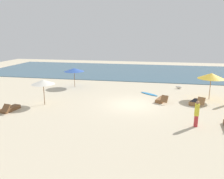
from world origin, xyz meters
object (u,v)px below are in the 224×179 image
Objects in this scene: surfboard at (149,94)px; umbrella_0 at (74,70)px; lounger_3 at (196,102)px; umbrella_1 at (43,82)px; lounger_2 at (10,109)px; dog at (179,87)px; lounger_0 at (162,100)px; umbrella_2 at (211,76)px; person_1 at (197,114)px.

umbrella_0 is at bearing 168.97° from surfboard.
lounger_3 is at bearing -18.36° from umbrella_0.
surfboard is at bearing 30.56° from umbrella_1.
dog is at bearing 36.70° from lounger_2.
lounger_0 is at bearing 176.61° from lounger_3.
umbrella_0 reaches higher than lounger_3.
lounger_2 is at bearing -103.36° from umbrella_0.
surfboard is at bearing -11.03° from umbrella_0.
umbrella_0 is 1.21× the size of lounger_0.
lounger_3 is (-1.38, -1.73, -1.92)m from umbrella_2.
umbrella_2 is (13.60, 4.24, 0.21)m from umbrella_1.
dog is at bearing 122.93° from umbrella_2.
umbrella_0 is 13.58m from umbrella_2.
umbrella_0 is 8.87m from lounger_2.
umbrella_0 is at bearing 141.68° from person_1.
lounger_0 is 2.75× the size of dog.
dog is at bearing 6.66° from umbrella_0.
umbrella_1 reaches higher than person_1.
lounger_3 is (2.77, -0.16, 0.01)m from lounger_0.
dog is at bearing 34.59° from umbrella_1.
surfboard is (-2.97, -2.88, -0.12)m from dog.
lounger_2 is 2.72× the size of dog.
dog is 4.14m from surfboard.
lounger_0 is 12.17m from lounger_2.
lounger_2 reaches higher than surfboard.
umbrella_1 is 9.84m from surfboard.
lounger_0 is at bearing -22.47° from umbrella_0.
lounger_3 is at bearing -128.58° from umbrella_2.
lounger_2 is 12.25m from surfboard.
umbrella_1 is 3.18m from lounger_2.
umbrella_1 is 3.18× the size of dog.
umbrella_1 reaches higher than lounger_2.
umbrella_0 reaches higher than dog.
dog is 0.34× the size of surfboard.
lounger_0 is at bearing -159.33° from umbrella_2.
lounger_3 is 5.36m from dog.
surfboard is (-3.12, 7.30, -0.82)m from person_1.
umbrella_1 is (-0.21, -6.50, -0.00)m from umbrella_0.
umbrella_0 is 1.05× the size of umbrella_1.
umbrella_0 is 1.23× the size of lounger_2.
lounger_3 is at bearing 17.75° from lounger_2.
lounger_3 is at bearing 11.63° from umbrella_1.
lounger_2 is 13.27m from person_1.
surfboard is (10.13, 6.89, -0.13)m from lounger_2.
umbrella_1 is at bearing -168.37° from lounger_3.
person_1 reaches higher than lounger_2.
umbrella_0 is at bearing 161.64° from lounger_3.
person_1 is 10.20m from dog.
lounger_3 reaches higher than lounger_0.
lounger_3 reaches higher than surfboard.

